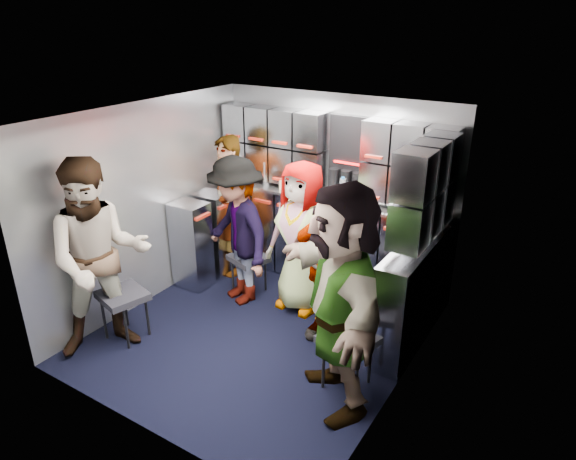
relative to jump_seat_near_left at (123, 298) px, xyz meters
The scene contains 29 objects.
floor 1.35m from the jump_seat_near_left, 35.23° to the left, with size 3.00×3.00×0.00m, color black.
wall_back 2.55m from the jump_seat_near_left, 64.90° to the left, with size 2.80×0.04×2.10m, color #989DA6.
wall_left 1.03m from the jump_seat_near_left, 115.27° to the left, with size 0.04×3.00×2.10m, color #989DA6.
wall_right 2.63m from the jump_seat_near_left, 16.84° to the left, with size 0.04×3.00×2.10m, color #989DA6.
ceiling 2.11m from the jump_seat_near_left, 35.23° to the left, with size 2.80×3.00×0.02m, color silver.
cart_bank_back 2.29m from the jump_seat_near_left, 62.67° to the left, with size 2.68×0.38×0.99m, color #9FA5AF.
cart_bank_left 1.31m from the jump_seat_near_left, 96.14° to the left, with size 0.38×0.76×0.99m, color #9FA5AF.
counter 2.36m from the jump_seat_near_left, 62.67° to the left, with size 2.68×0.42×0.03m, color #B8BABF.
locker_bank_back 2.57m from the jump_seat_near_left, 63.34° to the left, with size 2.68×0.28×0.82m, color #9FA5AF.
locker_bank_right 2.91m from the jump_seat_near_left, 32.08° to the left, with size 0.28×1.00×0.82m, color #9FA5AF.
right_cabinet 2.66m from the jump_seat_near_left, 30.25° to the left, with size 0.28×1.20×1.00m, color #9FA5AF.
coffee_niche 2.69m from the jump_seat_near_left, 60.24° to the left, with size 0.46×0.16×0.84m, color black, non-canonical shape.
red_latch_strip 2.16m from the jump_seat_near_left, 60.17° to the left, with size 2.60×0.02×0.03m, color #AD2212.
jump_seat_near_left is the anchor object (origin of this frame).
jump_seat_mid_left 1.41m from the jump_seat_near_left, 69.84° to the left, with size 0.46×0.45×0.44m.
jump_seat_center 1.92m from the jump_seat_near_left, 54.05° to the left, with size 0.47×0.46×0.44m.
jump_seat_mid_right 2.01m from the jump_seat_near_left, 36.80° to the left, with size 0.44×0.44×0.40m.
jump_seat_near_right 2.14m from the jump_seat_near_left, 13.00° to the left, with size 0.49×0.47×0.48m.
attendant_standing 1.66m from the jump_seat_near_left, 90.00° to the left, with size 0.60×0.39×1.64m, color black.
attendant_arc_a 0.51m from the jump_seat_near_left, 90.00° to the right, with size 0.88×0.69×1.82m, color black.
attendant_arc_b 1.29m from the jump_seat_near_left, 66.98° to the left, with size 1.03×0.59×1.59m, color black.
attendant_arc_c 1.81m from the jump_seat_near_left, 50.63° to the left, with size 0.77×0.50×1.58m, color black.
attendant_arc_d 1.93m from the jump_seat_near_left, 32.46° to the left, with size 0.88×0.37×1.50m, color black.
attendant_arc_e 2.17m from the jump_seat_near_left, ahead, with size 1.71×0.54×1.84m, color black.
bottle_left 2.13m from the jump_seat_near_left, 81.97° to the left, with size 0.06×0.06×0.28m, color white.
bottle_mid 2.24m from the jump_seat_near_left, 68.69° to the left, with size 0.07×0.07×0.22m, color white.
bottle_right 2.46m from the jump_seat_near_left, 57.53° to the left, with size 0.07×0.07×0.24m, color white.
cup_left 2.14m from the jump_seat_near_left, 75.30° to the left, with size 0.09×0.09×0.11m, color beige.
cup_right 2.82m from the jump_seat_near_left, 45.98° to the left, with size 0.08×0.08×0.11m, color beige.
Camera 1 is at (2.45, -3.44, 2.89)m, focal length 32.00 mm.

